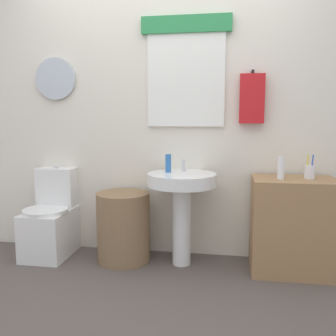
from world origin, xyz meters
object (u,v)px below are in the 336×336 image
(lotion_bottle, at_px, (281,168))
(laundry_hamper, at_px, (123,227))
(pedestal_sink, at_px, (182,195))
(soap_bottle, at_px, (168,163))
(toothbrush_cup, at_px, (310,172))
(toilet, at_px, (51,222))
(wooden_cabinet, at_px, (293,225))

(lotion_bottle, bearing_deg, laundry_hamper, 178.19)
(pedestal_sink, relative_size, lotion_bottle, 4.53)
(pedestal_sink, height_order, soap_bottle, soap_bottle)
(pedestal_sink, bearing_deg, toothbrush_cup, 1.18)
(toilet, distance_m, laundry_hamper, 0.67)
(toothbrush_cup, bearing_deg, laundry_hamper, -179.22)
(pedestal_sink, height_order, wooden_cabinet, pedestal_sink)
(toilet, height_order, wooden_cabinet, toilet)
(pedestal_sink, bearing_deg, laundry_hamper, -180.00)
(soap_bottle, height_order, lotion_bottle, lotion_bottle)
(laundry_hamper, distance_m, pedestal_sink, 0.58)
(toilet, xyz_separation_m, toothbrush_cup, (2.15, -0.01, 0.50))
(toilet, relative_size, soap_bottle, 5.22)
(laundry_hamper, height_order, wooden_cabinet, wooden_cabinet)
(toilet, distance_m, pedestal_sink, 1.20)
(soap_bottle, bearing_deg, wooden_cabinet, -2.87)
(laundry_hamper, bearing_deg, soap_bottle, 7.55)
(toilet, distance_m, soap_bottle, 1.18)
(pedestal_sink, xyz_separation_m, wooden_cabinet, (0.88, -0.00, -0.22))
(lotion_bottle, bearing_deg, toilet, 177.79)
(toilet, xyz_separation_m, pedestal_sink, (1.17, -0.03, 0.30))
(pedestal_sink, distance_m, toothbrush_cup, 1.01)
(pedestal_sink, distance_m, wooden_cabinet, 0.90)
(pedestal_sink, xyz_separation_m, lotion_bottle, (0.77, -0.04, 0.24))
(pedestal_sink, bearing_deg, toilet, 178.31)
(pedestal_sink, distance_m, soap_bottle, 0.28)
(wooden_cabinet, bearing_deg, toothbrush_cup, 10.42)
(toilet, bearing_deg, soap_bottle, 0.85)
(wooden_cabinet, bearing_deg, laundry_hamper, 180.00)
(pedestal_sink, xyz_separation_m, soap_bottle, (-0.12, 0.05, 0.25))
(wooden_cabinet, distance_m, lotion_bottle, 0.47)
(toilet, xyz_separation_m, lotion_bottle, (1.93, -0.07, 0.54))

